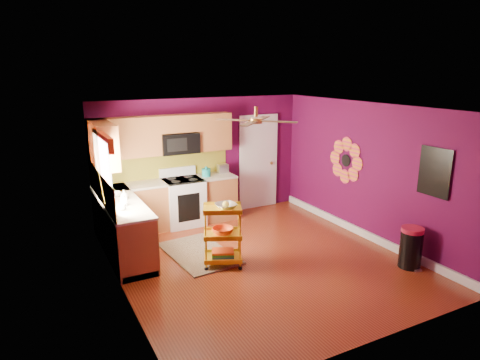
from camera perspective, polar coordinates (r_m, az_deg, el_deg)
ground at (r=7.22m, az=2.76°, el=-10.55°), size 5.00×5.00×0.00m
room_envelope at (r=6.70m, az=3.13°, el=2.22°), size 4.54×5.04×2.52m
lower_cabinets at (r=8.15m, az=-12.00°, el=-4.58°), size 2.81×2.31×0.94m
electric_range at (r=8.68m, az=-7.59°, el=-2.84°), size 0.76×0.66×1.13m
upper_cabinetry at (r=8.17m, az=-12.48°, el=5.35°), size 2.80×2.30×1.26m
left_window at (r=6.90m, az=-17.82°, el=2.79°), size 0.08×1.35×1.08m
panel_door at (r=9.57m, az=2.44°, el=2.29°), size 0.95×0.11×2.15m
right_wall_art at (r=7.83m, az=18.45°, el=1.89°), size 0.04×2.74×1.04m
ceiling_fan at (r=6.75m, az=2.14°, el=7.99°), size 1.01×1.01×0.26m
shag_rug at (r=7.45m, az=-5.53°, el=-9.68°), size 1.07×1.61×0.02m
rolling_cart at (r=6.81m, az=-2.25°, el=-7.07°), size 0.72×0.64×1.08m
trash_can at (r=7.35m, az=21.82°, el=-8.36°), size 0.43×0.43×0.66m
teal_kettle at (r=8.72m, az=-4.53°, el=1.03°), size 0.18×0.18×0.21m
toaster at (r=9.00m, az=-2.31°, el=1.53°), size 0.22×0.15×0.18m
soap_bottle_a at (r=7.09m, az=-15.27°, el=-2.53°), size 0.09×0.09×0.20m
soap_bottle_b at (r=7.42m, az=-15.20°, el=-1.91°), size 0.13×0.13×0.16m
counter_dish at (r=7.67m, az=-16.47°, el=-1.86°), size 0.26×0.26×0.06m
counter_cup at (r=6.89m, az=-15.48°, el=-3.47°), size 0.13×0.13×0.10m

